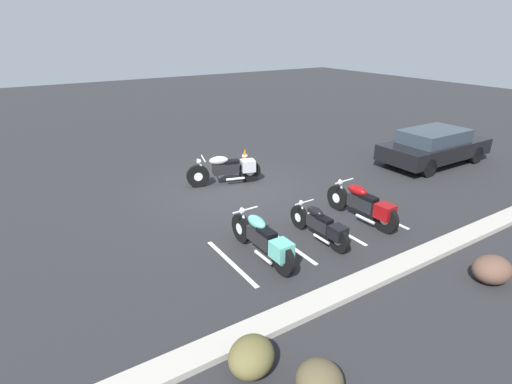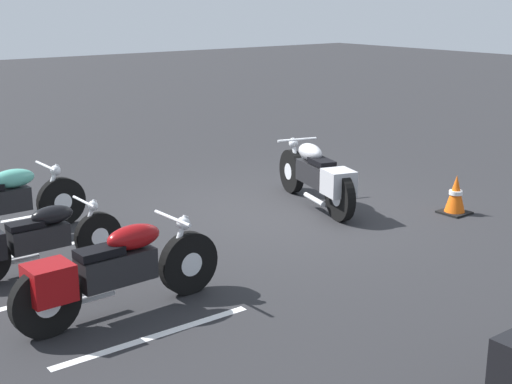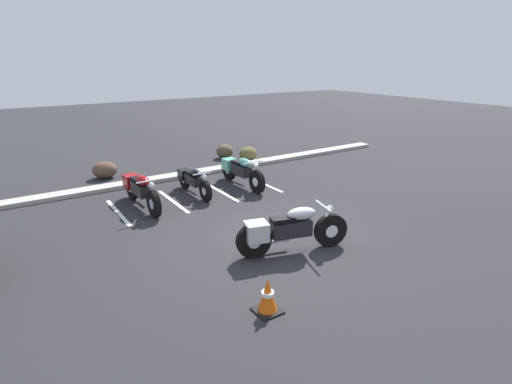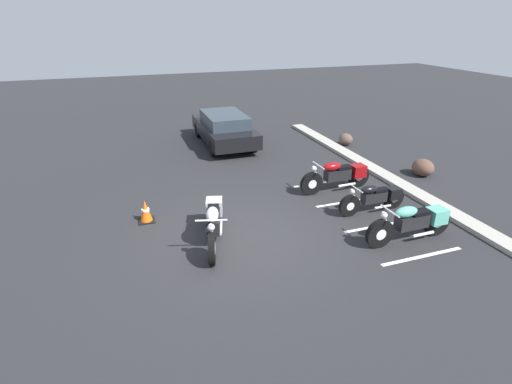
# 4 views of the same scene
# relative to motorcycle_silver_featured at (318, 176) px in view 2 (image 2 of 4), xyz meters

# --- Properties ---
(ground) EXTENTS (60.00, 60.00, 0.00)m
(ground) POSITION_rel_motorcycle_silver_featured_xyz_m (0.15, 0.56, -0.50)
(ground) COLOR #262628
(motorcycle_silver_featured) EXTENTS (2.33, 0.96, 0.94)m
(motorcycle_silver_featured) POSITION_rel_motorcycle_silver_featured_xyz_m (0.00, 0.00, 0.00)
(motorcycle_silver_featured) COLOR black
(motorcycle_silver_featured) RESTS_ON ground
(parked_bike_0) EXTENTS (0.65, 2.31, 0.91)m
(parked_bike_0) POSITION_rel_motorcycle_silver_featured_xyz_m (-1.63, 4.25, -0.02)
(parked_bike_0) COLOR black
(parked_bike_0) RESTS_ON ground
(parked_bike_1) EXTENTS (0.55, 1.98, 0.78)m
(parked_bike_1) POSITION_rel_motorcycle_silver_featured_xyz_m (-0.03, 4.43, -0.09)
(parked_bike_1) COLOR black
(parked_bike_1) RESTS_ON ground
(traffic_cone) EXTENTS (0.40, 0.40, 0.59)m
(traffic_cone) POSITION_rel_motorcycle_silver_featured_xyz_m (-1.48, -1.42, -0.23)
(traffic_cone) COLOR black
(traffic_cone) RESTS_ON ground
(stall_line_0) EXTENTS (0.10, 2.10, 0.00)m
(stall_line_0) POSITION_rel_motorcycle_silver_featured_xyz_m (-2.28, 4.14, -0.50)
(stall_line_0) COLOR white
(stall_line_0) RESTS_ON ground
(stall_line_1) EXTENTS (0.10, 2.10, 0.00)m
(stall_line_1) POSITION_rel_motorcycle_silver_featured_xyz_m (-0.78, 4.14, -0.50)
(stall_line_1) COLOR white
(stall_line_1) RESTS_ON ground
(stall_line_2) EXTENTS (0.10, 2.10, 0.00)m
(stall_line_2) POSITION_rel_motorcycle_silver_featured_xyz_m (0.71, 4.14, -0.50)
(stall_line_2) COLOR white
(stall_line_2) RESTS_ON ground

